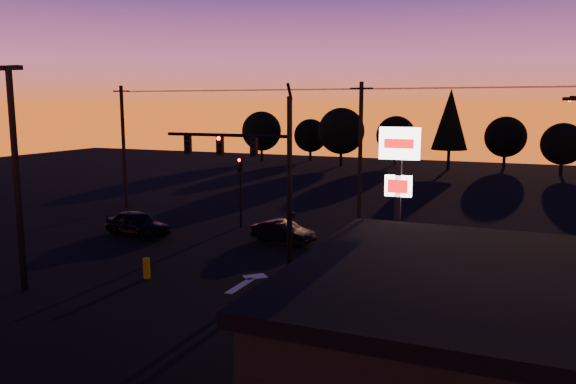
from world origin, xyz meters
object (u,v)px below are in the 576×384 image
object	(u,v)px
car_left	(137,223)
car_mid	(283,232)
secondary_signal	(240,182)
bollard	(147,268)
suv_parked	(398,335)
pylon_sign	(399,178)
parking_lot_light	(16,164)
car_right	(447,252)
traffic_signal_mast	(258,163)

from	to	relation	value
car_left	car_mid	xyz separation A→B (m)	(8.60, 1.78, -0.12)
secondary_signal	bollard	xyz separation A→B (m)	(1.18, -11.18, -2.40)
car_mid	suv_parked	distance (m)	14.91
pylon_sign	suv_parked	bearing A→B (deg)	-76.94
parking_lot_light	bollard	distance (m)	6.90
bollard	car_right	distance (m)	14.05
traffic_signal_mast	car_left	world-z (taller)	traffic_signal_mast
bollard	traffic_signal_mast	bearing A→B (deg)	44.72
traffic_signal_mast	secondary_signal	xyz separation A→B (m)	(-4.90, 7.49, -2.07)
car_mid	traffic_signal_mast	bearing A→B (deg)	-158.98
parking_lot_light	suv_parked	world-z (taller)	parking_lot_light
car_left	suv_parked	bearing A→B (deg)	-108.94
traffic_signal_mast	suv_parked	world-z (taller)	traffic_signal_mast
suv_parked	traffic_signal_mast	bearing A→B (deg)	119.10
bollard	car_right	xyz separation A→B (m)	(11.99, 7.31, 0.21)
parking_lot_light	pylon_sign	size ratio (longest dim) A/B	1.34
car_right	suv_parked	bearing A→B (deg)	-12.57
car_right	bollard	bearing A→B (deg)	-70.85
car_mid	car_left	bearing A→B (deg)	113.64
pylon_sign	bollard	distance (m)	11.76
pylon_sign	car_left	xyz separation A→B (m)	(-16.44, 5.39, -4.19)
car_right	suv_parked	distance (m)	10.88
car_right	traffic_signal_mast	bearing A→B (deg)	-78.55
pylon_sign	car_right	xyz separation A→B (m)	(1.17, 6.12, -4.25)
secondary_signal	car_mid	xyz separation A→B (m)	(4.16, -2.82, -2.25)
traffic_signal_mast	pylon_sign	xyz separation A→B (m)	(7.10, -2.49, -0.02)
secondary_signal	pylon_sign	distance (m)	15.75
car_left	car_right	world-z (taller)	car_left
car_mid	car_right	xyz separation A→B (m)	(9.01, -1.05, 0.06)
traffic_signal_mast	car_left	bearing A→B (deg)	162.78
traffic_signal_mast	car_left	size ratio (longest dim) A/B	2.01
bollard	car_mid	world-z (taller)	car_mid
pylon_sign	suv_parked	size ratio (longest dim) A/B	1.29
car_mid	car_right	bearing A→B (deg)	-84.64
secondary_signal	suv_parked	xyz separation A→B (m)	(13.10, -14.75, -2.13)
car_right	pylon_sign	bearing A→B (deg)	-23.06
suv_parked	car_mid	bearing A→B (deg)	107.47
traffic_signal_mast	bollard	world-z (taller)	traffic_signal_mast
parking_lot_light	traffic_signal_mast	bearing A→B (deg)	43.37
car_mid	bollard	bearing A→B (deg)	172.36
suv_parked	secondary_signal	bearing A→B (deg)	112.22
pylon_sign	car_mid	size ratio (longest dim) A/B	1.83
parking_lot_light	bollard	xyz separation A→B (m)	(3.68, 3.31, -4.81)
car_mid	suv_parked	bearing A→B (deg)	-131.15
parking_lot_light	car_left	world-z (taller)	parking_lot_light
car_mid	pylon_sign	bearing A→B (deg)	-120.44
secondary_signal	pylon_sign	world-z (taller)	pylon_sign
traffic_signal_mast	car_right	distance (m)	9.99
parking_lot_light	suv_parked	bearing A→B (deg)	-0.97
traffic_signal_mast	pylon_sign	size ratio (longest dim) A/B	1.26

